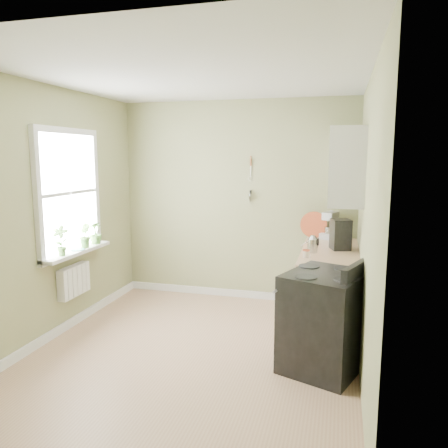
% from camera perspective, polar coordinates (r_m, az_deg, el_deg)
% --- Properties ---
extents(floor, '(3.20, 3.60, 0.02)m').
position_cam_1_polar(floor, '(4.64, -3.84, -16.28)').
color(floor, '#A57A5C').
rests_on(floor, ground).
extents(ceiling, '(3.20, 3.60, 0.02)m').
position_cam_1_polar(ceiling, '(4.27, -4.24, 18.96)').
color(ceiling, white).
rests_on(ceiling, wall_back).
extents(wall_back, '(3.20, 0.02, 2.70)m').
position_cam_1_polar(wall_back, '(5.97, 1.65, 3.00)').
color(wall_back, '#959767').
rests_on(wall_back, floor).
extents(wall_left, '(0.02, 3.60, 2.70)m').
position_cam_1_polar(wall_left, '(5.00, -21.74, 1.23)').
color(wall_left, '#959767').
rests_on(wall_left, floor).
extents(wall_right, '(0.02, 3.60, 2.70)m').
position_cam_1_polar(wall_right, '(4.02, 18.20, -0.30)').
color(wall_right, '#959767').
rests_on(wall_right, floor).
extents(base_cabinets, '(0.60, 1.60, 0.87)m').
position_cam_1_polar(base_cabinets, '(5.20, 13.68, -8.45)').
color(base_cabinets, silver).
rests_on(base_cabinets, floor).
extents(countertop, '(0.64, 1.60, 0.04)m').
position_cam_1_polar(countertop, '(5.08, 13.76, -3.54)').
color(countertop, tan).
rests_on(countertop, base_cabinets).
extents(upper_cabinets, '(0.35, 1.40, 0.80)m').
position_cam_1_polar(upper_cabinets, '(5.07, 15.72, 7.29)').
color(upper_cabinets, silver).
rests_on(upper_cabinets, wall_right).
extents(window, '(0.06, 1.14, 1.44)m').
position_cam_1_polar(window, '(5.21, -19.66, 3.84)').
color(window, white).
rests_on(window, wall_left).
extents(window_sill, '(0.18, 1.14, 0.04)m').
position_cam_1_polar(window_sill, '(5.27, -18.63, -3.45)').
color(window_sill, white).
rests_on(window_sill, wall_left).
extents(radiator, '(0.12, 0.50, 0.35)m').
position_cam_1_polar(radiator, '(5.32, -19.02, -7.01)').
color(radiator, white).
rests_on(radiator, wall_left).
extents(wall_utensils, '(0.02, 0.14, 0.58)m').
position_cam_1_polar(wall_utensils, '(5.88, 3.49, 4.99)').
color(wall_utensils, tan).
rests_on(wall_utensils, wall_back).
extents(stove, '(0.89, 0.92, 1.03)m').
position_cam_1_polar(stove, '(4.22, 13.01, -12.15)').
color(stove, black).
rests_on(stove, floor).
extents(stand_mixer, '(0.29, 0.35, 0.38)m').
position_cam_1_polar(stand_mixer, '(5.78, 13.79, -0.24)').
color(stand_mixer, '#B2B2B7').
rests_on(stand_mixer, countertop).
extents(kettle, '(0.19, 0.11, 0.19)m').
position_cam_1_polar(kettle, '(4.89, 11.49, -2.57)').
color(kettle, silver).
rests_on(kettle, countertop).
extents(coffee_maker, '(0.25, 0.27, 0.35)m').
position_cam_1_polar(coffee_maker, '(5.11, 14.94, -1.42)').
color(coffee_maker, black).
rests_on(coffee_maker, countertop).
extents(red_tray, '(0.34, 0.07, 0.34)m').
position_cam_1_polar(red_tray, '(5.77, 11.62, -0.09)').
color(red_tray, '#B74927').
rests_on(red_tray, countertop).
extents(jar, '(0.08, 0.08, 0.08)m').
position_cam_1_polar(jar, '(4.65, 10.69, -3.81)').
color(jar, beige).
rests_on(jar, countertop).
extents(plant_a, '(0.20, 0.17, 0.33)m').
position_cam_1_polar(plant_a, '(4.98, -20.56, -2.06)').
color(plant_a, '#426C2A').
rests_on(plant_a, window_sill).
extents(plant_b, '(0.20, 0.20, 0.29)m').
position_cam_1_polar(plant_b, '(5.35, -17.77, -1.43)').
color(plant_b, '#426C2A').
rests_on(plant_b, window_sill).
extents(plant_c, '(0.21, 0.21, 0.27)m').
position_cam_1_polar(plant_c, '(5.55, -16.44, -1.12)').
color(plant_c, '#426C2A').
rests_on(plant_c, window_sill).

